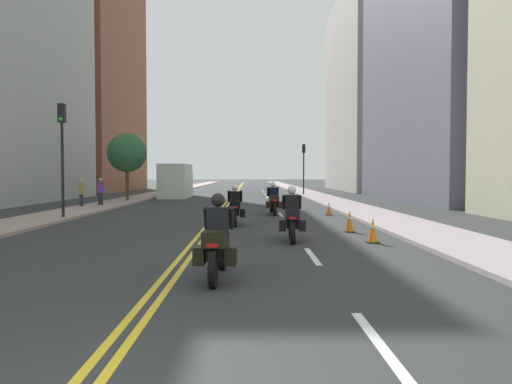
{
  "coord_description": "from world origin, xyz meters",
  "views": [
    {
      "loc": [
        1.53,
        -3.59,
        1.97
      ],
      "look_at": [
        1.77,
        14.55,
        1.3
      ],
      "focal_mm": 34.18,
      "sensor_mm": 36.0,
      "label": 1
    }
  ],
  "objects": [
    {
      "name": "ground_plane",
      "position": [
        0.0,
        48.0,
        0.0
      ],
      "size": [
        264.0,
        264.0,
        0.0
      ],
      "primitive_type": "plane",
      "color": "#2E3131"
    },
    {
      "name": "sidewalk_left",
      "position": [
        -7.4,
        48.0,
        0.06
      ],
      "size": [
        2.65,
        144.0,
        0.12
      ],
      "primitive_type": "cube",
      "color": "gray",
      "rests_on": "ground"
    },
    {
      "name": "sidewalk_right",
      "position": [
        7.4,
        48.0,
        0.06
      ],
      "size": [
        2.65,
        144.0,
        0.12
      ],
      "primitive_type": "cube",
      "color": "#9E8F96",
      "rests_on": "ground"
    },
    {
      "name": "centreline_yellow_inner",
      "position": [
        -0.12,
        48.0,
        0.0
      ],
      "size": [
        0.12,
        132.0,
        0.01
      ],
      "primitive_type": "cube",
      "color": "yellow",
      "rests_on": "ground"
    },
    {
      "name": "centreline_yellow_outer",
      "position": [
        0.12,
        48.0,
        0.0
      ],
      "size": [
        0.12,
        132.0,
        0.01
      ],
      "primitive_type": "cube",
      "color": "yellow",
      "rests_on": "ground"
    },
    {
      "name": "lane_dashes_white",
      "position": [
        3.03,
        29.0,
        0.0
      ],
      "size": [
        0.14,
        56.4,
        0.01
      ],
      "color": "silver",
      "rests_on": "ground"
    },
    {
      "name": "building_left_1",
      "position": [
        -15.67,
        31.17,
        12.18
      ],
      "size": [
        6.45,
        19.45,
        24.36
      ],
      "color": "#A9ADA7",
      "rests_on": "ground"
    },
    {
      "name": "building_right_1",
      "position": [
        16.51,
        33.27,
        12.41
      ],
      "size": [
        8.12,
        20.73,
        24.82
      ],
      "color": "slate",
      "rests_on": "ground"
    },
    {
      "name": "building_left_2",
      "position": [
        -17.03,
        52.89,
        15.46
      ],
      "size": [
        9.16,
        20.27,
        30.92
      ],
      "color": "brown",
      "rests_on": "ground"
    },
    {
      "name": "building_right_2",
      "position": [
        16.81,
        56.41,
        11.88
      ],
      "size": [
        8.73,
        20.72,
        23.75
      ],
      "color": "#AEACA5",
      "rests_on": "ground"
    },
    {
      "name": "motorcycle_0",
      "position": [
        0.93,
        5.45,
        0.66
      ],
      "size": [
        0.78,
        2.3,
        1.61
      ],
      "rotation": [
        0.0,
        0.0,
        -0.04
      ],
      "color": "black",
      "rests_on": "ground"
    },
    {
      "name": "motorcycle_1",
      "position": [
        2.77,
        10.66,
        0.65
      ],
      "size": [
        0.78,
        2.14,
        1.63
      ],
      "rotation": [
        0.0,
        0.0,
        -0.05
      ],
      "color": "black",
      "rests_on": "ground"
    },
    {
      "name": "motorcycle_2",
      "position": [
        0.96,
        15.2,
        0.64
      ],
      "size": [
        0.77,
        2.26,
        1.58
      ],
      "rotation": [
        0.0,
        0.0,
        0.02
      ],
      "color": "black",
      "rests_on": "ground"
    },
    {
      "name": "motorcycle_3",
      "position": [
        2.68,
        20.06,
        0.66
      ],
      "size": [
        0.78,
        2.28,
        1.59
      ],
      "rotation": [
        0.0,
        0.0,
        0.05
      ],
      "color": "black",
      "rests_on": "ground"
    },
    {
      "name": "traffic_cone_0",
      "position": [
        4.92,
        12.84,
        0.38
      ],
      "size": [
        0.34,
        0.34,
        0.76
      ],
      "color": "black",
      "rests_on": "ground"
    },
    {
      "name": "traffic_cone_1",
      "position": [
        5.33,
        19.68,
        0.33
      ],
      "size": [
        0.31,
        0.31,
        0.66
      ],
      "color": "black",
      "rests_on": "ground"
    },
    {
      "name": "traffic_cone_2",
      "position": [
        5.06,
        10.25,
        0.36
      ],
      "size": [
        0.35,
        0.35,
        0.73
      ],
      "color": "black",
      "rests_on": "ground"
    },
    {
      "name": "traffic_light_near",
      "position": [
        -6.47,
        17.31,
        3.4
      ],
      "size": [
        0.28,
        0.38,
        4.96
      ],
      "color": "black",
      "rests_on": "ground"
    },
    {
      "name": "traffic_light_far",
      "position": [
        6.47,
        40.9,
        3.26
      ],
      "size": [
        0.28,
        0.38,
        4.7
      ],
      "color": "black",
      "rests_on": "ground"
    },
    {
      "name": "pedestrian_0",
      "position": [
        -8.18,
        24.55,
        0.87
      ],
      "size": [
        0.31,
        0.41,
        1.69
      ],
      "rotation": [
        0.0,
        0.0,
        4.99
      ],
      "color": "#202731",
      "rests_on": "ground"
    },
    {
      "name": "pedestrian_1",
      "position": [
        -7.38,
        25.59,
        0.9
      ],
      "size": [
        0.51,
        0.32,
        1.75
      ],
      "rotation": [
        0.0,
        0.0,
        0.29
      ],
      "color": "#21232E",
      "rests_on": "ground"
    },
    {
      "name": "street_tree_0",
      "position": [
        -7.24,
        31.34,
        3.5
      ],
      "size": [
        2.8,
        2.8,
        4.91
      ],
      "color": "#4B3920",
      "rests_on": "ground"
    },
    {
      "name": "parked_truck",
      "position": [
        -4.67,
        37.71,
        1.27
      ],
      "size": [
        2.2,
        6.5,
        2.8
      ],
      "color": "beige",
      "rests_on": "ground"
    }
  ]
}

